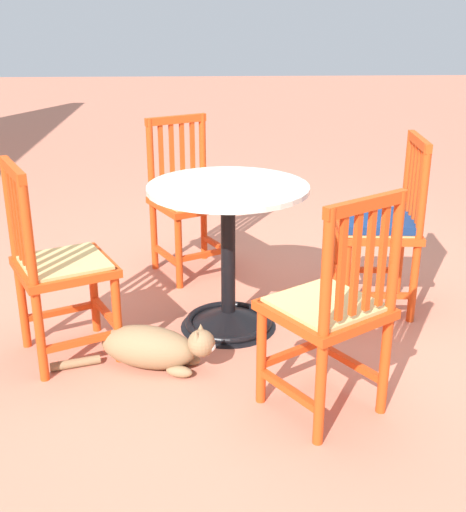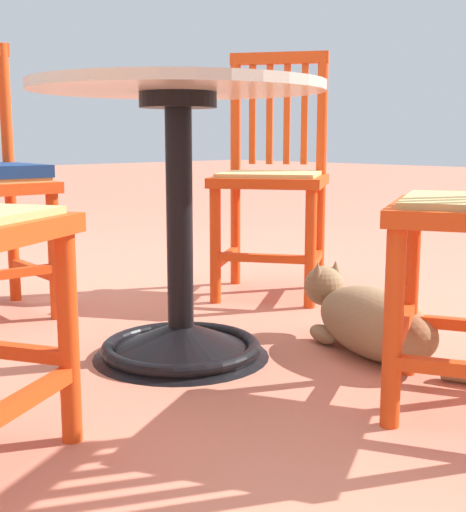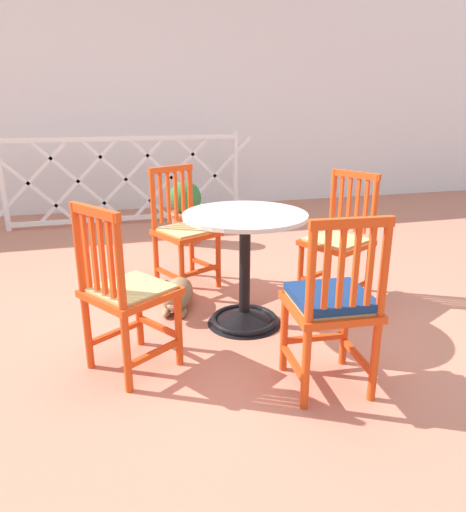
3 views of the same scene
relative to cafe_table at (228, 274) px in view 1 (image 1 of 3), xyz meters
The scene contains 7 objects.
ground_plane 0.35m from the cafe_table, 114.03° to the right, with size 24.00×24.00×0.00m, color #C6755B.
cafe_table is the anchor object (origin of this frame).
orange_chair_by_planter 0.84m from the cafe_table, 154.26° to the right, with size 0.55×0.55×0.91m.
orange_chair_near_fence 0.83m from the cafe_table, 76.01° to the right, with size 0.43×0.43×0.91m.
orange_chair_facing_out 0.79m from the cafe_table, 15.12° to the left, with size 0.54×0.54×0.91m.
orange_chair_tucked_in 0.81m from the cafe_table, 108.61° to the left, with size 0.54×0.54×0.91m.
tabby_cat 0.55m from the cafe_table, 138.99° to the left, with size 0.32×0.74×0.23m.
Camera 1 is at (-2.89, 0.30, 1.53)m, focal length 46.38 mm.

